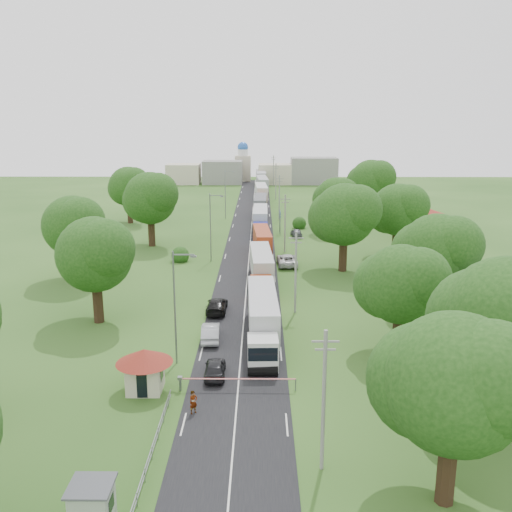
{
  "coord_description": "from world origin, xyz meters",
  "views": [
    {
      "loc": [
        1.76,
        -65.55,
        21.01
      ],
      "look_at": [
        1.15,
        6.35,
        3.0
      ],
      "focal_mm": 40.0,
      "sensor_mm": 36.0,
      "label": 1
    }
  ],
  "objects_px": {
    "boom_barrier": "(220,380)",
    "guard_booth": "(145,365)",
    "info_sign": "(280,217)",
    "car_lane_mid": "(211,332)",
    "truck_0": "(263,318)",
    "pedestrian_near": "(193,402)",
    "car_lane_front": "(215,368)"
  },
  "relations": [
    {
      "from": "boom_barrier",
      "to": "guard_booth",
      "type": "relative_size",
      "value": 2.1
    },
    {
      "from": "info_sign",
      "to": "car_lane_mid",
      "type": "relative_size",
      "value": 0.87
    },
    {
      "from": "guard_booth",
      "to": "truck_0",
      "type": "height_order",
      "value": "truck_0"
    },
    {
      "from": "boom_barrier",
      "to": "info_sign",
      "type": "distance_m",
      "value": 60.39
    },
    {
      "from": "truck_0",
      "to": "pedestrian_near",
      "type": "xyz_separation_m",
      "value": [
        -5.01,
        -13.73,
        -1.41
      ]
    },
    {
      "from": "guard_booth",
      "to": "pedestrian_near",
      "type": "height_order",
      "value": "guard_booth"
    },
    {
      "from": "guard_booth",
      "to": "pedestrian_near",
      "type": "xyz_separation_m",
      "value": [
        4.15,
        -3.5,
        -1.3
      ]
    },
    {
      "from": "boom_barrier",
      "to": "car_lane_front",
      "type": "bearing_deg",
      "value": 103.95
    },
    {
      "from": "boom_barrier",
      "to": "pedestrian_near",
      "type": "xyz_separation_m",
      "value": [
        -1.7,
        -3.5,
        -0.02
      ]
    },
    {
      "from": "boom_barrier",
      "to": "guard_booth",
      "type": "height_order",
      "value": "guard_booth"
    },
    {
      "from": "info_sign",
      "to": "boom_barrier",
      "type": "bearing_deg",
      "value": -96.24
    },
    {
      "from": "info_sign",
      "to": "guard_booth",
      "type": "bearing_deg",
      "value": -101.68
    },
    {
      "from": "boom_barrier",
      "to": "car_lane_front",
      "type": "height_order",
      "value": "car_lane_front"
    },
    {
      "from": "car_lane_mid",
      "to": "info_sign",
      "type": "bearing_deg",
      "value": -102.35
    },
    {
      "from": "car_lane_front",
      "to": "pedestrian_near",
      "type": "bearing_deg",
      "value": 78.36
    },
    {
      "from": "truck_0",
      "to": "car_lane_front",
      "type": "distance_m",
      "value": 8.85
    },
    {
      "from": "boom_barrier",
      "to": "info_sign",
      "type": "xyz_separation_m",
      "value": [
        6.56,
        60.0,
        2.11
      ]
    },
    {
      "from": "truck_0",
      "to": "car_lane_front",
      "type": "bearing_deg",
      "value": -116.8
    },
    {
      "from": "guard_booth",
      "to": "info_sign",
      "type": "xyz_separation_m",
      "value": [
        12.4,
        60.0,
        0.84
      ]
    },
    {
      "from": "info_sign",
      "to": "pedestrian_near",
      "type": "relative_size",
      "value": 2.36
    },
    {
      "from": "boom_barrier",
      "to": "car_lane_front",
      "type": "relative_size",
      "value": 2.2
    },
    {
      "from": "pedestrian_near",
      "to": "car_lane_mid",
      "type": "bearing_deg",
      "value": 50.72
    },
    {
      "from": "guard_booth",
      "to": "info_sign",
      "type": "relative_size",
      "value": 1.07
    },
    {
      "from": "car_lane_front",
      "to": "pedestrian_near",
      "type": "height_order",
      "value": "pedestrian_near"
    },
    {
      "from": "info_sign",
      "to": "car_lane_mid",
      "type": "xyz_separation_m",
      "value": [
        -8.2,
        -49.78,
        -2.22
      ]
    },
    {
      "from": "car_lane_front",
      "to": "car_lane_mid",
      "type": "relative_size",
      "value": 0.89
    },
    {
      "from": "guard_booth",
      "to": "truck_0",
      "type": "bearing_deg",
      "value": 48.16
    },
    {
      "from": "boom_barrier",
      "to": "car_lane_front",
      "type": "distance_m",
      "value": 2.54
    },
    {
      "from": "guard_booth",
      "to": "info_sign",
      "type": "height_order",
      "value": "info_sign"
    },
    {
      "from": "guard_booth",
      "to": "car_lane_front",
      "type": "xyz_separation_m",
      "value": [
        5.23,
        2.46,
        -1.45
      ]
    },
    {
      "from": "boom_barrier",
      "to": "car_lane_mid",
      "type": "relative_size",
      "value": 1.95
    },
    {
      "from": "guard_booth",
      "to": "car_lane_mid",
      "type": "bearing_deg",
      "value": 67.67
    }
  ]
}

